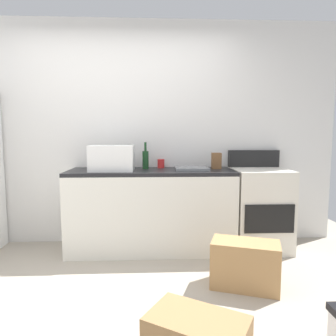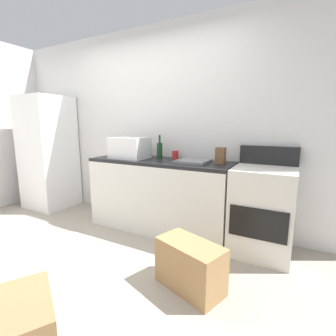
# 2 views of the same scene
# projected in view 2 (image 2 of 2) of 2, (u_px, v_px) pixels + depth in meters

# --- Properties ---
(ground_plane) EXTENTS (6.00, 6.00, 0.00)m
(ground_plane) POSITION_uv_depth(u_px,v_px,m) (68.00, 270.00, 2.25)
(ground_plane) COLOR #9E9384
(wall_back) EXTENTS (5.00, 0.10, 2.60)m
(wall_back) POSITION_uv_depth(u_px,v_px,m) (154.00, 127.00, 3.36)
(wall_back) COLOR silver
(wall_back) RESTS_ON ground_plane
(kitchen_counter) EXTENTS (1.80, 0.60, 0.90)m
(kitchen_counter) POSITION_uv_depth(u_px,v_px,m) (160.00, 195.00, 3.07)
(kitchen_counter) COLOR silver
(kitchen_counter) RESTS_ON ground_plane
(refrigerator) EXTENTS (0.68, 0.66, 1.76)m
(refrigerator) POSITION_uv_depth(u_px,v_px,m) (48.00, 153.00, 3.90)
(refrigerator) COLOR white
(refrigerator) RESTS_ON ground_plane
(stove_oven) EXTENTS (0.60, 0.61, 1.10)m
(stove_oven) POSITION_uv_depth(u_px,v_px,m) (262.00, 209.00, 2.51)
(stove_oven) COLOR silver
(stove_oven) RESTS_ON ground_plane
(microwave) EXTENTS (0.46, 0.34, 0.27)m
(microwave) POSITION_uv_depth(u_px,v_px,m) (130.00, 148.00, 3.11)
(microwave) COLOR white
(microwave) RESTS_ON kitchen_counter
(sink_basin) EXTENTS (0.36, 0.32, 0.03)m
(sink_basin) POSITION_uv_depth(u_px,v_px,m) (193.00, 161.00, 2.77)
(sink_basin) COLOR slate
(sink_basin) RESTS_ON kitchen_counter
(wine_bottle) EXTENTS (0.07, 0.07, 0.30)m
(wine_bottle) POSITION_uv_depth(u_px,v_px,m) (160.00, 150.00, 3.09)
(wine_bottle) COLOR #193F1E
(wine_bottle) RESTS_ON kitchen_counter
(coffee_mug) EXTENTS (0.08, 0.08, 0.10)m
(coffee_mug) POSITION_uv_depth(u_px,v_px,m) (175.00, 155.00, 3.10)
(coffee_mug) COLOR red
(coffee_mug) RESTS_ON kitchen_counter
(knife_block) EXTENTS (0.10, 0.10, 0.18)m
(knife_block) POSITION_uv_depth(u_px,v_px,m) (221.00, 155.00, 2.70)
(knife_block) COLOR brown
(knife_block) RESTS_ON kitchen_counter
(cardboard_box_large) EXTENTS (0.56, 0.50, 0.39)m
(cardboard_box_large) POSITION_uv_depth(u_px,v_px,m) (25.00, 333.00, 1.34)
(cardboard_box_large) COLOR olive
(cardboard_box_large) RESTS_ON ground_plane
(cardboard_box_medium) EXTENTS (0.62, 0.45, 0.39)m
(cardboard_box_medium) POSITION_uv_depth(u_px,v_px,m) (190.00, 265.00, 1.97)
(cardboard_box_medium) COLOR #A37A4C
(cardboard_box_medium) RESTS_ON ground_plane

